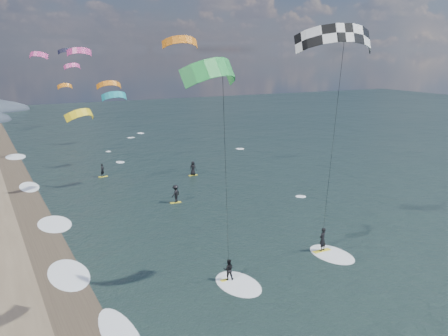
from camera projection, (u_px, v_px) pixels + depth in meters
name	position (u px, v px, depth m)	size (l,w,h in m)	color
wet_sand_strip	(74.00, 309.00, 29.51)	(3.00, 240.00, 0.00)	#382D23
kitesurfer_near_a	(341.00, 84.00, 29.23)	(8.03, 8.86, 16.80)	yellow
kitesurfer_near_b	(228.00, 158.00, 26.55)	(6.83, 8.58, 15.15)	yellow
far_kitesurfers	(170.00, 181.00, 54.72)	(11.11, 14.71, 1.85)	yellow
bg_kite_field	(90.00, 69.00, 73.00)	(13.16, 57.83, 8.97)	#D83F8C
shoreline_surf	(79.00, 274.00, 34.15)	(2.40, 79.40, 0.11)	white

